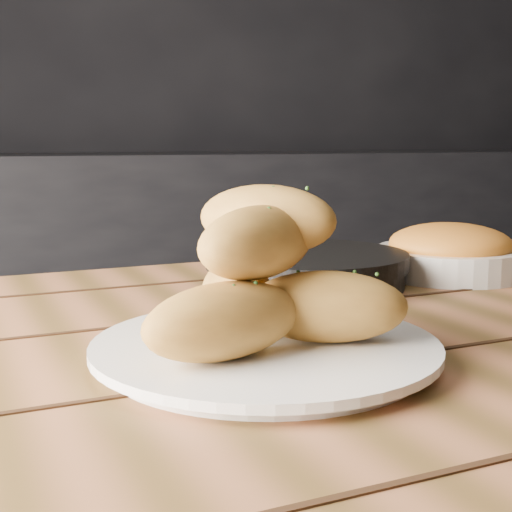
{
  "coord_description": "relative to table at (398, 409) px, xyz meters",
  "views": [
    {
      "loc": [
        -1.05,
        -0.58,
        0.94
      ],
      "look_at": [
        -0.8,
        -0.02,
        0.84
      ],
      "focal_mm": 50.0,
      "sensor_mm": 36.0,
      "label": 1
    }
  ],
  "objects": [
    {
      "name": "back_wall",
      "position": [
        0.61,
        1.97,
        0.7
      ],
      "size": [
        4.0,
        0.04,
        2.7
      ],
      "primitive_type": "cube",
      "color": "black",
      "rests_on": "ground"
    },
    {
      "name": "counter",
      "position": [
        0.61,
        1.67,
        -0.2
      ],
      "size": [
        2.8,
        0.6,
        0.9
      ],
      "primitive_type": "cube",
      "color": "black",
      "rests_on": "ground"
    },
    {
      "name": "table",
      "position": [
        0.0,
        0.0,
        0.0
      ],
      "size": [
        1.5,
        0.9,
        0.75
      ],
      "color": "#975C38",
      "rests_on": "ground"
    },
    {
      "name": "plate",
      "position": [
        -0.19,
        -0.06,
        0.11
      ],
      "size": [
        0.3,
        0.3,
        0.02
      ],
      "color": "white",
      "rests_on": "table"
    },
    {
      "name": "bread_rolls",
      "position": [
        -0.19,
        -0.06,
        0.17
      ],
      "size": [
        0.25,
        0.21,
        0.13
      ],
      "color": "#AB7B2F",
      "rests_on": "plate"
    },
    {
      "name": "skillet",
      "position": [
        0.0,
        0.21,
        0.12
      ],
      "size": [
        0.4,
        0.27,
        0.05
      ],
      "color": "black",
      "rests_on": "table"
    },
    {
      "name": "bowl",
      "position": [
        0.22,
        0.19,
        0.13
      ],
      "size": [
        0.2,
        0.2,
        0.08
      ],
      "color": "white",
      "rests_on": "table"
    }
  ]
}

